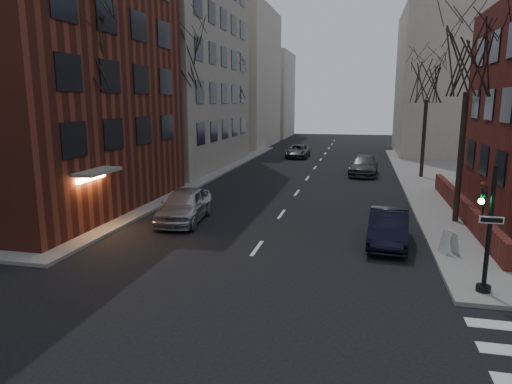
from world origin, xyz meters
TOP-DOWN VIEW (x-y plane):
  - building_left_brick at (-15.50, 16.50)m, footprint 15.00×15.00m
  - building_left_tan at (-17.00, 34.00)m, footprint 18.00×18.00m
  - low_wall_right at (9.30, 19.00)m, footprint 0.35×16.00m
  - building_distant_la at (-15.00, 55.00)m, footprint 14.00×16.00m
  - building_distant_ra at (15.00, 50.00)m, footprint 14.00×14.00m
  - building_distant_lb at (-13.00, 72.00)m, footprint 10.00×12.00m
  - traffic_signal at (7.94, 8.99)m, footprint 0.76×0.44m
  - tree_left_a at (-8.80, 14.00)m, footprint 4.18×4.18m
  - tree_left_b at (-8.80, 26.00)m, footprint 4.40×4.40m
  - tree_left_c at (-8.80, 40.00)m, footprint 3.96×3.96m
  - tree_right_a at (8.80, 18.00)m, footprint 3.96×3.96m
  - tree_right_b at (8.80, 32.00)m, footprint 3.74×3.74m
  - streetlamp_near at (-8.20, 22.00)m, footprint 0.36×0.36m
  - streetlamp_far at (-8.20, 42.00)m, footprint 0.36×0.36m
  - parked_sedan at (5.34, 13.73)m, footprint 1.89×4.62m
  - car_lane_silver at (-4.55, 15.40)m, footprint 2.43×5.14m
  - car_lane_gray at (4.35, 32.74)m, footprint 2.57×5.54m
  - car_lane_far at (-2.57, 43.30)m, footprint 2.29×4.93m
  - sandwich_board at (7.59, 12.62)m, footprint 0.59×0.67m

SIDE VIEW (x-z plane):
  - sandwich_board at x=7.59m, z-range 0.15..1.04m
  - low_wall_right at x=9.30m, z-range 0.15..1.15m
  - car_lane_far at x=-2.57m, z-range 0.00..1.37m
  - parked_sedan at x=5.34m, z-range 0.00..1.49m
  - car_lane_gray at x=4.35m, z-range 0.00..1.57m
  - car_lane_silver at x=-4.55m, z-range 0.00..1.70m
  - traffic_signal at x=7.94m, z-range -0.09..3.91m
  - streetlamp_near at x=-8.20m, z-range 1.10..7.38m
  - streetlamp_far at x=-8.20m, z-range 1.10..7.38m
  - building_distant_lb at x=-13.00m, z-range 0.00..14.00m
  - tree_right_b at x=8.80m, z-range 3.00..12.18m
  - building_distant_ra at x=15.00m, z-range 0.00..16.00m
  - tree_left_c at x=-8.80m, z-range 3.17..12.89m
  - tree_right_a at x=8.80m, z-range 3.17..12.89m
  - tree_left_a at x=-8.80m, z-range 3.34..13.60m
  - tree_left_b at x=-8.80m, z-range 3.51..14.31m
  - building_left_brick at x=-15.50m, z-range 0.00..18.00m
  - building_distant_la at x=-15.00m, z-range 0.00..18.00m
  - building_left_tan at x=-17.00m, z-range 0.00..28.00m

